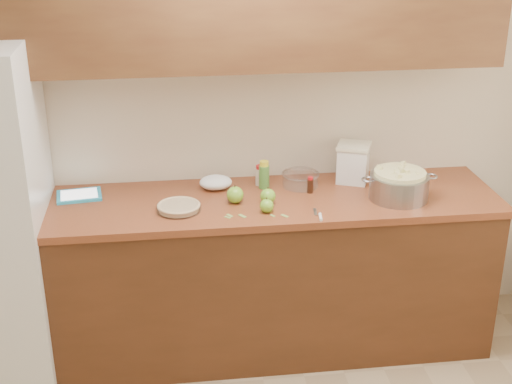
{
  "coord_description": "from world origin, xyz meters",
  "views": [
    {
      "loc": [
        -0.44,
        -2.0,
        2.44
      ],
      "look_at": [
        -0.0,
        1.43,
        0.98
      ],
      "focal_mm": 50.0,
      "sensor_mm": 36.0,
      "label": 1
    }
  ],
  "objects": [
    {
      "name": "room_shell",
      "position": [
        0.0,
        0.0,
        1.3
      ],
      "size": [
        3.6,
        3.6,
        3.6
      ],
      "color": "tan",
      "rests_on": "ground"
    },
    {
      "name": "counter_run",
      "position": [
        0.0,
        1.48,
        0.46
      ],
      "size": [
        2.64,
        0.68,
        0.92
      ],
      "color": "#4F2916",
      "rests_on": "ground"
    },
    {
      "name": "pie",
      "position": [
        -0.41,
        1.37,
        0.94
      ],
      "size": [
        0.23,
        0.23,
        0.04
      ],
      "rotation": [
        0.0,
        0.0,
        0.06
      ],
      "color": "silver",
      "rests_on": "counter_run"
    },
    {
      "name": "colander",
      "position": [
        0.76,
        1.38,
        0.99
      ],
      "size": [
        0.42,
        0.31,
        0.16
      ],
      "rotation": [
        0.0,
        0.0,
        -0.24
      ],
      "color": "gray",
      "rests_on": "counter_run"
    },
    {
      "name": "flour_canister",
      "position": [
        0.58,
        1.66,
        1.03
      ],
      "size": [
        0.23,
        0.23,
        0.22
      ],
      "rotation": [
        0.0,
        0.0,
        -0.39
      ],
      "color": "white",
      "rests_on": "counter_run"
    },
    {
      "name": "tablet",
      "position": [
        -0.94,
        1.62,
        0.93
      ],
      "size": [
        0.26,
        0.21,
        0.02
      ],
      "rotation": [
        0.0,
        0.0,
        0.13
      ],
      "color": "#2AA1CB",
      "rests_on": "counter_run"
    },
    {
      "name": "paring_knife",
      "position": [
        0.29,
        1.2,
        0.93
      ],
      "size": [
        0.04,
        0.16,
        0.02
      ],
      "rotation": [
        0.0,
        0.0,
        -0.13
      ],
      "color": "gray",
      "rests_on": "counter_run"
    },
    {
      "name": "lemon_bottle",
      "position": [
        0.07,
        1.62,
        1.0
      ],
      "size": [
        0.06,
        0.06,
        0.16
      ],
      "rotation": [
        0.0,
        0.0,
        -0.39
      ],
      "color": "#4C8C38",
      "rests_on": "counter_run"
    },
    {
      "name": "cinnamon_shaker",
      "position": [
        0.05,
        1.67,
        0.98
      ],
      "size": [
        0.05,
        0.05,
        0.12
      ],
      "rotation": [
        0.0,
        0.0,
        -0.07
      ],
      "color": "beige",
      "rests_on": "counter_run"
    },
    {
      "name": "vanilla_bottle",
      "position": [
        0.31,
        1.52,
        0.96
      ],
      "size": [
        0.03,
        0.03,
        0.09
      ],
      "rotation": [
        0.0,
        0.0,
        0.26
      ],
      "color": "black",
      "rests_on": "counter_run"
    },
    {
      "name": "mixing_bowl",
      "position": [
        0.27,
        1.62,
        0.96
      ],
      "size": [
        0.21,
        0.21,
        0.08
      ],
      "rotation": [
        0.0,
        0.0,
        -0.32
      ],
      "color": "silver",
      "rests_on": "counter_run"
    },
    {
      "name": "paper_towel",
      "position": [
        -0.2,
        1.64,
        0.96
      ],
      "size": [
        0.2,
        0.17,
        0.07
      ],
      "primitive_type": "ellipsoid",
      "rotation": [
        0.0,
        0.0,
        0.16
      ],
      "color": "white",
      "rests_on": "counter_run"
    },
    {
      "name": "apple_left",
      "position": [
        -0.11,
        1.44,
        0.97
      ],
      "size": [
        0.09,
        0.09,
        0.1
      ],
      "color": "#6FAB2A",
      "rests_on": "counter_run"
    },
    {
      "name": "apple_center",
      "position": [
        0.06,
        1.41,
        0.96
      ],
      "size": [
        0.08,
        0.08,
        0.09
      ],
      "color": "#6FAB2A",
      "rests_on": "counter_run"
    },
    {
      "name": "apple_front",
      "position": [
        0.04,
        1.29,
        0.96
      ],
      "size": [
        0.07,
        0.07,
        0.08
      ],
      "color": "#6FAB2A",
      "rests_on": "counter_run"
    },
    {
      "name": "peel_a",
      "position": [
        -0.16,
        1.27,
        0.92
      ],
      "size": [
        0.03,
        0.04,
        0.0
      ],
      "primitive_type": "cube",
      "rotation": [
        0.0,
        0.0,
        -0.99
      ],
      "color": "#8CAB53",
      "rests_on": "counter_run"
    },
    {
      "name": "peel_b",
      "position": [
        0.12,
        1.24,
        0.92
      ],
      "size": [
        0.04,
        0.04,
        0.0
      ],
      "primitive_type": "cube",
      "rotation": [
        0.0,
        0.0,
        2.27
      ],
      "color": "#8CAB53",
      "rests_on": "counter_run"
    },
    {
      "name": "peel_c",
      "position": [
        -0.09,
        1.26,
        0.92
      ],
      "size": [
        0.04,
        0.05,
        0.0
      ],
      "primitive_type": "cube",
      "rotation": [
        0.0,
        0.0,
        2.16
      ],
      "color": "#8CAB53",
      "rests_on": "counter_run"
    },
    {
      "name": "peel_d",
      "position": [
        0.07,
        1.42,
        0.92
      ],
      "size": [
        0.03,
        0.03,
        0.0
      ],
      "primitive_type": "cube",
      "rotation": [
        0.0,
        0.0,
        0.73
      ],
      "color": "#8CAB53",
      "rests_on": "counter_run"
    },
    {
      "name": "peel_e",
      "position": [
        0.06,
        1.24,
        0.92
      ],
      "size": [
        0.03,
        0.03,
        0.0
      ],
      "primitive_type": "cube",
      "rotation": [
        0.0,
        0.0,
        -1.01
      ],
      "color": "#8CAB53",
      "rests_on": "counter_run"
    },
    {
      "name": "peel_f",
      "position": [
        -0.17,
        1.25,
        0.92
      ],
      "size": [
        0.03,
        0.03,
        0.0
      ],
      "primitive_type": "cube",
      "rotation": [
        0.0,
        0.0,
        -0.67
      ],
      "color": "#8CAB53",
      "rests_on": "counter_run"
    }
  ]
}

